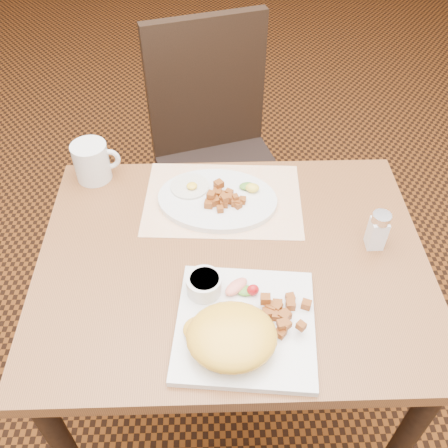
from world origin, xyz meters
TOP-DOWN VIEW (x-y plane):
  - ground at (0.00, 0.00)m, footprint 8.00×8.00m
  - table at (0.00, 0.00)m, footprint 0.90×0.70m
  - chair_far at (-0.03, 0.70)m, footprint 0.52×0.53m
  - placemat at (-0.02, 0.20)m, footprint 0.42×0.30m
  - plate_square at (0.02, -0.19)m, footprint 0.31×0.31m
  - plate_oval at (-0.03, 0.19)m, footprint 0.33×0.27m
  - hollandaise_mound at (-0.01, -0.24)m, footprint 0.18×0.16m
  - ramekin at (-0.07, -0.10)m, footprint 0.08×0.08m
  - garnish_sq at (0.02, -0.11)m, footprint 0.08×0.06m
  - fried_egg at (-0.10, 0.23)m, footprint 0.10×0.10m
  - garnish_ov at (0.05, 0.21)m, footprint 0.06×0.05m
  - salt_shaker at (0.33, 0.03)m, footprint 0.04×0.04m
  - coffee_mug at (-0.36, 0.30)m, footprint 0.12×0.09m
  - home_fries_sq at (0.09, -0.17)m, footprint 0.11×0.11m
  - home_fries_ov at (-0.02, 0.17)m, footprint 0.11×0.10m

SIDE VIEW (x-z plane):
  - ground at x=0.00m, z-range 0.00..0.00m
  - chair_far at x=-0.03m, z-range 0.05..1.02m
  - table at x=0.00m, z-range 0.27..1.02m
  - placemat at x=-0.02m, z-range 0.75..0.75m
  - plate_square at x=0.02m, z-range 0.75..0.77m
  - plate_oval at x=-0.03m, z-range 0.75..0.77m
  - fried_egg at x=-0.10m, z-range 0.76..0.78m
  - garnish_sq at x=0.02m, z-range 0.76..0.79m
  - garnish_ov at x=0.05m, z-range 0.77..0.79m
  - home_fries_sq at x=0.09m, z-range 0.76..0.80m
  - home_fries_ov at x=-0.02m, z-range 0.76..0.80m
  - ramekin at x=-0.07m, z-range 0.77..0.81m
  - hollandaise_mound at x=-0.01m, z-range 0.76..0.83m
  - salt_shaker at x=0.33m, z-range 0.75..0.85m
  - coffee_mug at x=-0.36m, z-range 0.75..0.86m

